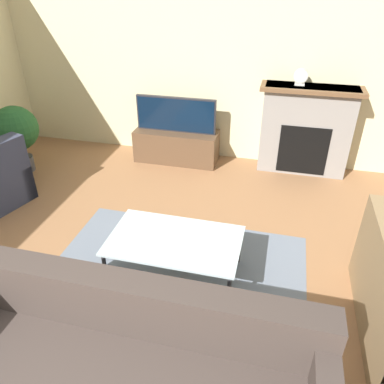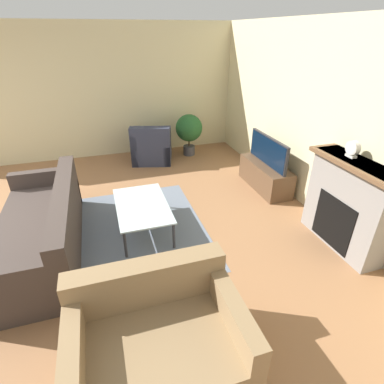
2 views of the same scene
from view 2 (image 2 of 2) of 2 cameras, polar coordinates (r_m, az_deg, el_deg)
name	(u,v)px [view 2 (image 2 of 2)]	position (r m, az deg, el deg)	size (l,w,h in m)	color
wall_back	(308,118)	(4.97, 21.29, 13.06)	(8.94, 0.06, 2.70)	beige
wall_left	(122,92)	(6.89, -13.20, 18.02)	(0.06, 7.88, 2.70)	beige
area_rug	(136,230)	(4.37, -10.56, -7.12)	(2.36, 1.90, 0.00)	slate
fireplace	(349,203)	(4.21, 27.67, -1.95)	(1.27, 0.40, 1.17)	gray
tv_stand	(265,176)	(5.51, 13.77, 3.04)	(1.18, 0.44, 0.45)	brown
tv	(268,151)	(5.33, 14.32, 7.61)	(1.12, 0.06, 0.49)	#232328
couch_sectional	(43,231)	(4.23, -26.53, -6.73)	(2.33, 0.94, 0.82)	#3D332D
couch_loveseat	(158,342)	(2.72, -6.54, -26.56)	(1.00, 1.35, 0.82)	#8C704C
armchair_by_window	(152,148)	(6.52, -7.64, 8.35)	(0.97, 0.98, 0.82)	#33384C
coffee_table	(142,207)	(4.18, -9.49, -2.78)	(1.16, 0.70, 0.40)	#333338
potted_plant	(189,129)	(6.75, -0.58, 11.83)	(0.59, 0.59, 0.91)	#47474C
mantel_clock	(353,149)	(4.06, 28.28, 7.27)	(0.17, 0.07, 0.20)	beige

